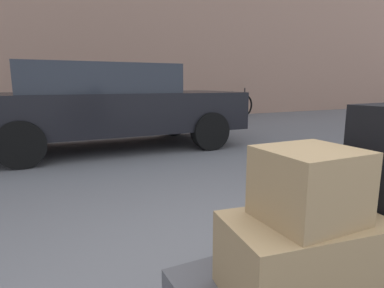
{
  "coord_description": "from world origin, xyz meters",
  "views": [
    {
      "loc": [
        -0.98,
        -0.81,
        1.11
      ],
      "look_at": [
        0.0,
        1.2,
        0.69
      ],
      "focal_mm": 29.96,
      "sensor_mm": 36.0,
      "label": 1
    }
  ],
  "objects_px": {
    "duffel_bag_tan_center": "(304,256)",
    "bollard_kerb_near": "(192,115)",
    "parked_car": "(110,104)",
    "bicycle_leaning": "(236,106)",
    "duffel_bag_tan_topmost_pile": "(309,185)",
    "bollard_kerb_mid": "(239,113)"
  },
  "relations": [
    {
      "from": "parked_car",
      "to": "bollard_kerb_near",
      "type": "distance_m",
      "value": 3.07
    },
    {
      "from": "bicycle_leaning",
      "to": "bollard_kerb_near",
      "type": "bearing_deg",
      "value": -145.95
    },
    {
      "from": "duffel_bag_tan_center",
      "to": "bollard_kerb_near",
      "type": "xyz_separation_m",
      "value": [
        2.76,
        6.55,
        -0.16
      ]
    },
    {
      "from": "parked_car",
      "to": "bicycle_leaning",
      "type": "height_order",
      "value": "parked_car"
    },
    {
      "from": "duffel_bag_tan_center",
      "to": "duffel_bag_tan_topmost_pile",
      "type": "xyz_separation_m",
      "value": [
        0.0,
        0.0,
        0.28
      ]
    },
    {
      "from": "duffel_bag_tan_center",
      "to": "bollard_kerb_near",
      "type": "height_order",
      "value": "bollard_kerb_near"
    },
    {
      "from": "bollard_kerb_near",
      "to": "bicycle_leaning",
      "type": "bearing_deg",
      "value": 34.05
    },
    {
      "from": "parked_car",
      "to": "bollard_kerb_mid",
      "type": "height_order",
      "value": "parked_car"
    },
    {
      "from": "duffel_bag_tan_topmost_pile",
      "to": "bollard_kerb_near",
      "type": "xyz_separation_m",
      "value": [
        2.76,
        6.55,
        -0.44
      ]
    },
    {
      "from": "bollard_kerb_near",
      "to": "bollard_kerb_mid",
      "type": "relative_size",
      "value": 1.0
    },
    {
      "from": "bicycle_leaning",
      "to": "bollard_kerb_mid",
      "type": "bearing_deg",
      "value": -120.89
    },
    {
      "from": "bicycle_leaning",
      "to": "parked_car",
      "type": "bearing_deg",
      "value": -144.8
    },
    {
      "from": "duffel_bag_tan_center",
      "to": "bollard_kerb_mid",
      "type": "bearing_deg",
      "value": 65.11
    },
    {
      "from": "duffel_bag_tan_center",
      "to": "parked_car",
      "type": "xyz_separation_m",
      "value": [
        0.31,
        4.76,
        0.27
      ]
    },
    {
      "from": "bicycle_leaning",
      "to": "bollard_kerb_mid",
      "type": "relative_size",
      "value": 2.65
    },
    {
      "from": "duffel_bag_tan_center",
      "to": "bicycle_leaning",
      "type": "distance_m",
      "value": 9.7
    },
    {
      "from": "duffel_bag_tan_center",
      "to": "bollard_kerb_mid",
      "type": "relative_size",
      "value": 0.91
    },
    {
      "from": "bicycle_leaning",
      "to": "bollard_kerb_near",
      "type": "distance_m",
      "value": 2.93
    },
    {
      "from": "parked_car",
      "to": "bollard_kerb_mid",
      "type": "bearing_deg",
      "value": 24.78
    },
    {
      "from": "bicycle_leaning",
      "to": "bollard_kerb_mid",
      "type": "height_order",
      "value": "bicycle_leaning"
    },
    {
      "from": "duffel_bag_tan_center",
      "to": "parked_car",
      "type": "relative_size",
      "value": 0.14
    },
    {
      "from": "bollard_kerb_mid",
      "to": "duffel_bag_tan_topmost_pile",
      "type": "bearing_deg",
      "value": -122.68
    }
  ]
}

